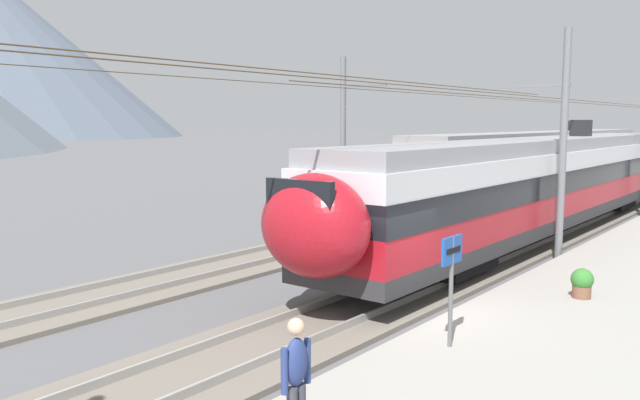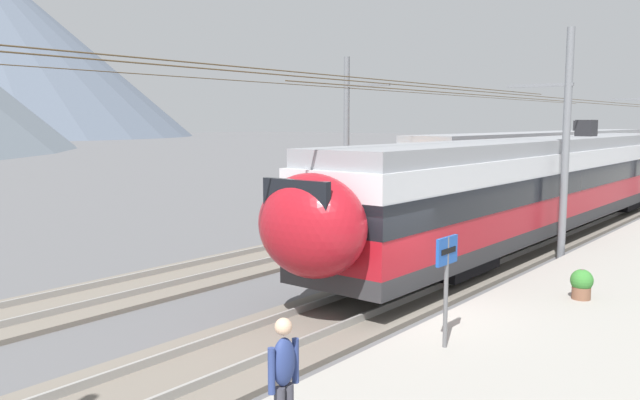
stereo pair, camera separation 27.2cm
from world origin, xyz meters
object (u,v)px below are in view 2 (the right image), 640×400
at_px(potted_plant_platform_edge, 582,283).
at_px(platform_sign, 447,266).
at_px(catenary_mast_mid, 561,141).
at_px(train_far_track, 551,157).
at_px(catenary_mast_far_side, 350,137).
at_px(passenger_walking, 284,376).
at_px(train_near_platform, 545,181).

bearing_deg(potted_plant_platform_edge, platform_sign, 169.24).
xyz_separation_m(catenary_mast_mid, platform_sign, (-10.42, -1.55, -1.99)).
bearing_deg(platform_sign, train_far_track, 16.27).
bearing_deg(catenary_mast_far_side, train_far_track, -5.47).
distance_m(platform_sign, passenger_walking, 4.58).
xyz_separation_m(train_near_platform, catenary_mast_mid, (-3.47, -1.71, 1.65)).
bearing_deg(train_far_track, passenger_walking, -165.46).
height_order(train_near_platform, platform_sign, train_near_platform).
relative_size(passenger_walking, potted_plant_platform_edge, 2.41).
height_order(catenary_mast_far_side, passenger_walking, catenary_mast_far_side).
bearing_deg(catenary_mast_mid, train_near_platform, 26.21).
xyz_separation_m(catenary_mast_mid, catenary_mast_far_side, (1.15, 9.19, -0.05)).
relative_size(catenary_mast_mid, catenary_mast_far_side, 1.00).
bearing_deg(train_far_track, train_near_platform, -161.25).
distance_m(catenary_mast_mid, passenger_walking, 15.28).
bearing_deg(platform_sign, train_near_platform, 13.22).
distance_m(train_near_platform, potted_plant_platform_edge, 10.06).
xyz_separation_m(train_far_track, catenary_mast_mid, (-20.14, -7.37, 1.64)).
relative_size(catenary_mast_mid, potted_plant_platform_edge, 66.77).
bearing_deg(catenary_mast_far_side, potted_plant_platform_edge, -119.91).
xyz_separation_m(train_far_track, potted_plant_platform_edge, (-25.70, -9.84, -1.47)).
xyz_separation_m(platform_sign, passenger_walking, (-4.55, -0.18, -0.56)).
relative_size(catenary_mast_far_side, platform_sign, 22.90).
relative_size(train_near_platform, catenary_mast_mid, 0.62).
relative_size(platform_sign, passenger_walking, 1.21).
height_order(catenary_mast_far_side, platform_sign, catenary_mast_far_side).
bearing_deg(passenger_walking, catenary_mast_mid, 6.62).
bearing_deg(train_near_platform, passenger_walking, -169.41).
distance_m(train_near_platform, platform_sign, 14.27).
height_order(train_near_platform, passenger_walking, train_near_platform).
bearing_deg(potted_plant_platform_edge, train_near_platform, 24.86).
xyz_separation_m(train_near_platform, train_far_track, (16.67, 5.66, 0.01)).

